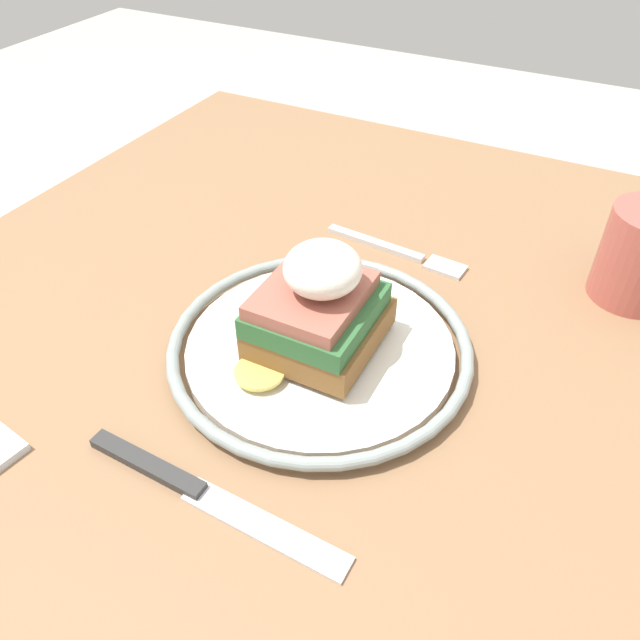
{
  "coord_description": "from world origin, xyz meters",
  "views": [
    {
      "loc": [
        0.33,
        0.19,
        1.09
      ],
      "look_at": [
        0.01,
        0.02,
        0.78
      ],
      "focal_mm": 35.0,
      "sensor_mm": 36.0,
      "label": 1
    }
  ],
  "objects_px": {
    "sandwich": "(318,307)",
    "knife": "(191,488)",
    "fork": "(404,253)",
    "plate": "(320,346)"
  },
  "relations": [
    {
      "from": "plate",
      "to": "sandwich",
      "type": "distance_m",
      "value": 0.04
    },
    {
      "from": "fork",
      "to": "knife",
      "type": "distance_m",
      "value": 0.31
    },
    {
      "from": "sandwich",
      "to": "knife",
      "type": "height_order",
      "value": "sandwich"
    },
    {
      "from": "sandwich",
      "to": "fork",
      "type": "bearing_deg",
      "value": 176.86
    },
    {
      "from": "sandwich",
      "to": "knife",
      "type": "relative_size",
      "value": 0.62
    },
    {
      "from": "knife",
      "to": "fork",
      "type": "bearing_deg",
      "value": 175.65
    },
    {
      "from": "sandwich",
      "to": "fork",
      "type": "relative_size",
      "value": 0.85
    },
    {
      "from": "sandwich",
      "to": "knife",
      "type": "distance_m",
      "value": 0.15
    },
    {
      "from": "plate",
      "to": "sandwich",
      "type": "bearing_deg",
      "value": -9.88
    },
    {
      "from": "sandwich",
      "to": "fork",
      "type": "height_order",
      "value": "sandwich"
    }
  ]
}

